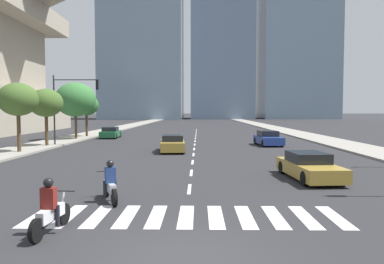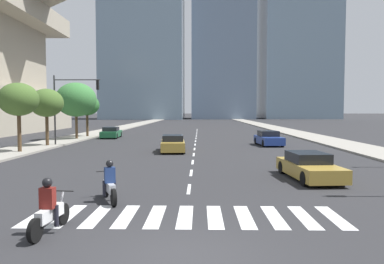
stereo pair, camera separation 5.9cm
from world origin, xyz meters
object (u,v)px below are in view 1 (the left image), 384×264
at_px(motorcycle_trailing, 51,211).
at_px(street_tree_second, 46,103).
at_px(motorcycle_lead, 110,185).
at_px(sedan_gold_0, 173,144).
at_px(street_tree_third, 75,100).
at_px(street_tree_fourth, 86,105).
at_px(traffic_signal_far, 70,97).
at_px(sedan_blue_3, 268,139).
at_px(sedan_gold_2, 309,167).
at_px(sedan_green_1, 111,133).
at_px(street_tree_nearest, 18,100).

xyz_separation_m(motorcycle_trailing, street_tree_second, (-9.58, 23.21, 3.29)).
distance_m(motorcycle_lead, sedan_gold_0, 16.09).
height_order(street_tree_third, street_tree_fourth, street_tree_third).
xyz_separation_m(motorcycle_lead, traffic_signal_far, (-8.42, 20.56, 3.81)).
relative_size(sedan_gold_0, street_tree_fourth, 0.94).
bearing_deg(street_tree_second, street_tree_third, 90.00).
bearing_deg(sedan_gold_0, street_tree_fourth, 32.00).
bearing_deg(street_tree_third, sedan_blue_3, -17.16).
relative_size(motorcycle_lead, motorcycle_trailing, 0.97).
bearing_deg(motorcycle_lead, sedan_gold_2, -85.21).
bearing_deg(sedan_green_1, street_tree_second, 160.72).
distance_m(motorcycle_lead, street_tree_fourth, 33.41).
xyz_separation_m(sedan_gold_2, sedan_blue_3, (1.22, 16.99, 0.04)).
relative_size(sedan_blue_3, street_tree_third, 0.72).
xyz_separation_m(sedan_gold_2, traffic_signal_far, (-16.76, 16.03, 3.82)).
bearing_deg(sedan_gold_0, street_tree_second, 67.80).
bearing_deg(street_tree_second, sedan_green_1, 74.01).
bearing_deg(sedan_gold_0, motorcycle_trailing, 170.38).
xyz_separation_m(street_tree_nearest, street_tree_third, (0.00, 13.02, 0.37)).
xyz_separation_m(traffic_signal_far, street_tree_nearest, (-1.90, -5.92, -0.37)).
distance_m(sedan_gold_2, sedan_blue_3, 17.04).
xyz_separation_m(sedan_gold_2, street_tree_third, (-18.66, 23.13, 3.82)).
distance_m(motorcycle_trailing, sedan_green_1, 34.69).
height_order(traffic_signal_far, street_tree_second, traffic_signal_far).
relative_size(sedan_green_1, sedan_gold_2, 0.98).
height_order(motorcycle_lead, sedan_blue_3, motorcycle_lead).
bearing_deg(motorcycle_lead, street_tree_second, 3.83).
bearing_deg(traffic_signal_far, motorcycle_trailing, -72.28).
xyz_separation_m(street_tree_second, street_tree_fourth, (0.00, 11.86, -0.02)).
relative_size(traffic_signal_far, street_tree_second, 1.25).
relative_size(sedan_blue_3, street_tree_fourth, 0.88).
height_order(motorcycle_lead, street_tree_fourth, street_tree_fourth).
height_order(street_tree_nearest, street_tree_second, street_tree_nearest).
bearing_deg(sedan_green_1, motorcycle_trailing, -172.55).
relative_size(street_tree_third, street_tree_fourth, 1.23).
bearing_deg(motorcycle_lead, street_tree_nearest, 11.41).
height_order(motorcycle_trailing, street_tree_second, street_tree_second).
relative_size(motorcycle_lead, sedan_green_1, 0.42).
distance_m(motorcycle_lead, street_tree_nearest, 18.25).
distance_m(motorcycle_lead, street_tree_second, 22.52).
height_order(sedan_gold_2, street_tree_nearest, street_tree_nearest).
distance_m(sedan_gold_2, traffic_signal_far, 23.50).
bearing_deg(sedan_gold_0, sedan_blue_3, -61.36).
relative_size(motorcycle_lead, sedan_blue_3, 0.46).
bearing_deg(sedan_blue_3, traffic_signal_far, -91.71).
relative_size(motorcycle_lead, street_tree_third, 0.33).
height_order(sedan_gold_0, traffic_signal_far, traffic_signal_far).
distance_m(traffic_signal_far, street_tree_third, 7.35).
bearing_deg(street_tree_fourth, sedan_blue_3, -26.88).
xyz_separation_m(motorcycle_lead, street_tree_nearest, (-10.32, 14.65, 3.45)).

